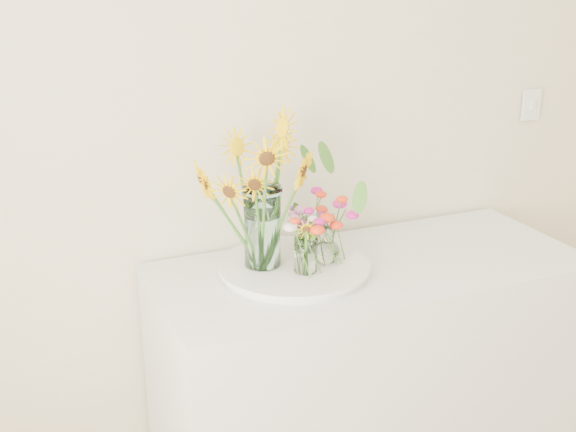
{
  "coord_description": "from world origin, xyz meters",
  "views": [
    {
      "loc": [
        -1.15,
        0.07,
        1.83
      ],
      "look_at": [
        -0.33,
        1.99,
        1.08
      ],
      "focal_mm": 45.0,
      "sensor_mm": 36.0,
      "label": 1
    }
  ],
  "objects_px": {
    "tray": "(294,269)",
    "small_vase_c": "(309,235)",
    "mason_jar": "(262,227)",
    "small_vase_a": "(306,255)",
    "small_vase_b": "(328,244)",
    "counter": "(367,384)"
  },
  "relations": [
    {
      "from": "small_vase_a",
      "to": "small_vase_b",
      "type": "relative_size",
      "value": 0.97
    },
    {
      "from": "small_vase_c",
      "to": "mason_jar",
      "type": "bearing_deg",
      "value": -164.66
    },
    {
      "from": "small_vase_b",
      "to": "small_vase_c",
      "type": "distance_m",
      "value": 0.1
    },
    {
      "from": "mason_jar",
      "to": "small_vase_a",
      "type": "relative_size",
      "value": 2.22
    },
    {
      "from": "tray",
      "to": "small_vase_b",
      "type": "relative_size",
      "value": 3.69
    },
    {
      "from": "mason_jar",
      "to": "small_vase_a",
      "type": "distance_m",
      "value": 0.16
    },
    {
      "from": "tray",
      "to": "mason_jar",
      "type": "xyz_separation_m",
      "value": [
        -0.09,
        0.03,
        0.14
      ]
    },
    {
      "from": "small_vase_b",
      "to": "small_vase_a",
      "type": "bearing_deg",
      "value": -154.67
    },
    {
      "from": "counter",
      "to": "small_vase_a",
      "type": "distance_m",
      "value": 0.59
    },
    {
      "from": "counter",
      "to": "mason_jar",
      "type": "relative_size",
      "value": 5.31
    },
    {
      "from": "small_vase_a",
      "to": "small_vase_b",
      "type": "height_order",
      "value": "small_vase_b"
    },
    {
      "from": "counter",
      "to": "small_vase_c",
      "type": "relative_size",
      "value": 12.26
    },
    {
      "from": "tray",
      "to": "mason_jar",
      "type": "relative_size",
      "value": 1.71
    },
    {
      "from": "tray",
      "to": "small_vase_b",
      "type": "xyz_separation_m",
      "value": [
        0.11,
        -0.02,
        0.07
      ]
    },
    {
      "from": "counter",
      "to": "mason_jar",
      "type": "bearing_deg",
      "value": 168.63
    },
    {
      "from": "small_vase_a",
      "to": "small_vase_c",
      "type": "bearing_deg",
      "value": 61.82
    },
    {
      "from": "tray",
      "to": "small_vase_c",
      "type": "xyz_separation_m",
      "value": [
        0.09,
        0.08,
        0.07
      ]
    },
    {
      "from": "tray",
      "to": "small_vase_c",
      "type": "bearing_deg",
      "value": 42.41
    },
    {
      "from": "mason_jar",
      "to": "small_vase_b",
      "type": "relative_size",
      "value": 2.15
    },
    {
      "from": "counter",
      "to": "small_vase_b",
      "type": "bearing_deg",
      "value": 173.63
    },
    {
      "from": "tray",
      "to": "mason_jar",
      "type": "height_order",
      "value": "mason_jar"
    },
    {
      "from": "tray",
      "to": "small_vase_b",
      "type": "bearing_deg",
      "value": -11.75
    }
  ]
}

